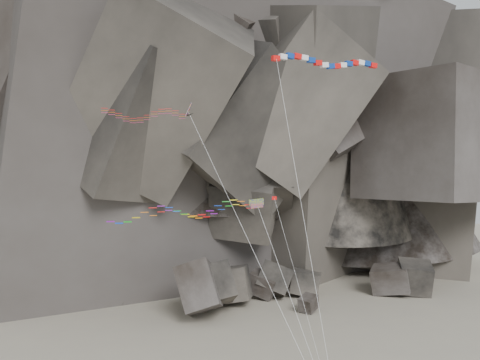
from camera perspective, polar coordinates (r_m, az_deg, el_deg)
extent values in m
cube|color=#47423F|center=(91.00, -13.27, -12.00)|extent=(3.61, 3.49, 2.83)
cube|color=#47423F|center=(84.30, 7.30, -13.16)|extent=(3.71, 3.84, 2.91)
cube|color=#47423F|center=(89.49, -22.72, -11.19)|extent=(8.52, 8.07, 6.49)
cube|color=#47423F|center=(98.58, 18.12, -10.19)|extent=(6.91, 7.75, 6.27)
cube|color=#47423F|center=(91.48, 2.46, -11.53)|extent=(6.30, 6.10, 5.06)
cube|color=#47423F|center=(92.02, 3.75, -11.14)|extent=(7.50, 6.81, 6.97)
cube|color=#47423F|center=(97.76, 15.83, -10.47)|extent=(8.71, 7.98, 5.66)
cube|color=#47423F|center=(83.21, -2.90, -12.11)|extent=(6.62, 8.15, 8.51)
cube|color=#47423F|center=(87.55, -1.23, -11.52)|extent=(8.45, 7.30, 6.64)
cube|color=#47423F|center=(79.67, -4.44, -12.31)|extent=(7.69, 8.99, 9.62)
cube|color=#47423F|center=(93.46, 7.01, -11.10)|extent=(6.38, 5.46, 4.78)
cylinder|color=silver|center=(47.10, 1.67, -8.09)|extent=(10.56, 14.39, 26.31)
cube|color=red|center=(51.67, 3.84, 12.82)|extent=(0.82, 0.65, 0.48)
cube|color=white|center=(52.04, 4.59, 12.96)|extent=(0.85, 0.66, 0.54)
cube|color=navy|center=(52.37, 5.35, 13.03)|extent=(0.87, 0.66, 0.57)
cube|color=red|center=(52.65, 6.11, 12.99)|extent=(0.88, 0.66, 0.58)
cube|color=white|center=(52.92, 6.86, 12.81)|extent=(0.86, 0.66, 0.55)
cube|color=navy|center=(53.20, 7.59, 12.54)|extent=(0.83, 0.65, 0.50)
cube|color=red|center=(53.53, 8.30, 12.25)|extent=(0.85, 0.65, 0.53)
cube|color=white|center=(53.92, 8.98, 12.01)|extent=(0.87, 0.66, 0.57)
cube|color=navy|center=(54.37, 9.64, 11.88)|extent=(0.88, 0.66, 0.58)
cube|color=red|center=(54.89, 10.27, 11.86)|extent=(0.87, 0.66, 0.56)
cube|color=white|center=(55.44, 10.89, 11.94)|extent=(0.84, 0.65, 0.51)
cube|color=navy|center=(55.98, 11.50, 12.05)|extent=(0.84, 0.65, 0.51)
cube|color=red|center=(56.50, 12.12, 12.13)|extent=(0.87, 0.66, 0.56)
cube|color=white|center=(56.96, 12.74, 12.12)|extent=(0.88, 0.66, 0.58)
cube|color=navy|center=(57.36, 13.37, 11.99)|extent=(0.87, 0.66, 0.56)
cube|color=red|center=(57.72, 14.00, 11.76)|extent=(0.85, 0.65, 0.52)
cylinder|color=silver|center=(46.05, 7.02, -5.31)|extent=(2.57, 10.87, 31.11)
cube|color=#BCDD0C|center=(51.75, 1.76, -2.41)|extent=(1.50, 0.57, 0.81)
cube|color=#0CB219|center=(51.58, 1.80, -2.76)|extent=(1.25, 0.42, 0.55)
cylinder|color=silver|center=(47.84, 5.79, -13.39)|extent=(4.16, 12.30, 17.44)
cube|color=red|center=(49.93, 3.68, -1.94)|extent=(0.49, 0.19, 0.32)
cube|color=navy|center=(49.90, 3.49, -1.94)|extent=(0.19, 0.09, 0.33)
cylinder|color=silver|center=(46.97, 6.91, -13.34)|extent=(2.89, 10.17, 17.99)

